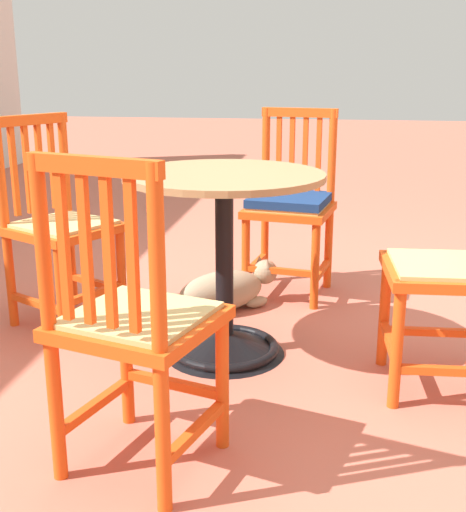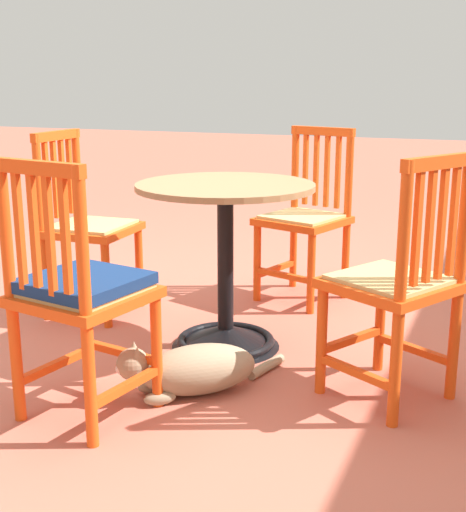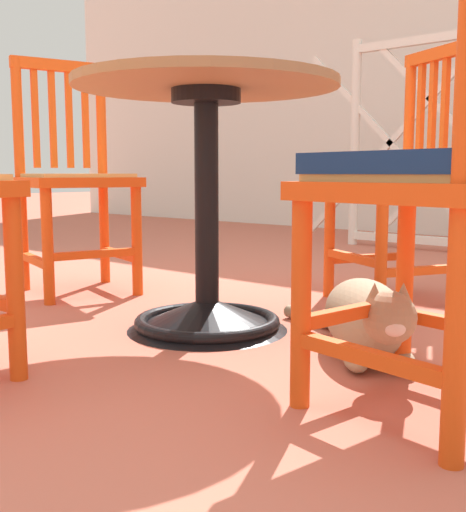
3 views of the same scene
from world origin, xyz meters
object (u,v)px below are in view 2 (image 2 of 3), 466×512
cafe_table (225,285)px  orange_chair_facing_out (80,294)px  orange_chair_at_corner (397,286)px  orange_chair_tucked_in (86,229)px  tabby_cat (190,370)px  orange_chair_near_fence (306,220)px

cafe_table → orange_chair_facing_out: size_ratio=0.83×
orange_chair_at_corner → orange_chair_tucked_in: bearing=-104.3°
orange_chair_tucked_in → tabby_cat: bearing=53.2°
tabby_cat → orange_chair_tucked_in: bearing=-126.8°
orange_chair_facing_out → tabby_cat: orange_chair_facing_out is taller
cafe_table → tabby_cat: cafe_table is taller
cafe_table → orange_chair_near_fence: bearing=171.9°
orange_chair_facing_out → cafe_table: bearing=165.8°
orange_chair_facing_out → orange_chair_near_fence: bearing=168.9°
cafe_table → tabby_cat: bearing=7.5°
orange_chair_at_corner → tabby_cat: size_ratio=1.48×
cafe_table → orange_chair_tucked_in: (-0.17, -0.82, 0.15)m
orange_chair_facing_out → orange_chair_at_corner: same height
orange_chair_facing_out → orange_chair_tucked_in: (-0.95, -0.63, -0.01)m
orange_chair_near_fence → orange_chair_tucked_in: same height
orange_chair_tucked_in → orange_chair_facing_out: bearing=33.2°
tabby_cat → orange_chair_facing_out: bearing=-42.6°
orange_chair_facing_out → orange_chair_tucked_in: size_ratio=1.00×
orange_chair_near_fence → orange_chair_at_corner: bearing=31.9°
tabby_cat → cafe_table: bearing=-172.5°
orange_chair_near_fence → tabby_cat: 1.36m
orange_chair_at_corner → orange_chair_near_fence: same height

